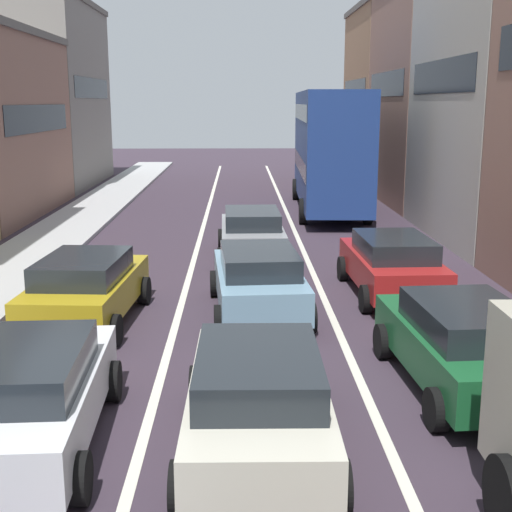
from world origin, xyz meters
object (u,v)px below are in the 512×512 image
object	(u,v)px
coupe_centre_lane_fourth	(252,232)
wagon_right_lane_far	(392,263)
bus_mid_queue_primary	(330,145)
sedan_centre_lane_second	(258,398)
sedan_left_lane_third	(86,287)
sedan_right_lane_behind_truck	(464,343)
hatchback_centre_lane_third	(258,279)
wagon_left_lane_second	(27,394)

from	to	relation	value
coupe_centre_lane_fourth	wagon_right_lane_far	world-z (taller)	same
bus_mid_queue_primary	sedan_centre_lane_second	bearing A→B (deg)	172.55
sedan_left_lane_third	sedan_right_lane_behind_truck	distance (m)	7.81
wagon_right_lane_far	bus_mid_queue_primary	world-z (taller)	bus_mid_queue_primary
sedan_centre_lane_second	sedan_left_lane_third	world-z (taller)	same
hatchback_centre_lane_third	sedan_left_lane_third	distance (m)	3.72
wagon_right_lane_far	sedan_right_lane_behind_truck	bearing A→B (deg)	177.70
sedan_centre_lane_second	sedan_right_lane_behind_truck	distance (m)	3.99
sedan_left_lane_third	coupe_centre_lane_fourth	bearing A→B (deg)	-26.38
coupe_centre_lane_fourth	sedan_left_lane_third	bearing A→B (deg)	148.47
sedan_left_lane_third	wagon_right_lane_far	size ratio (longest dim) A/B	1.01
sedan_centre_lane_second	wagon_left_lane_second	world-z (taller)	same
sedan_centre_lane_second	wagon_right_lane_far	distance (m)	8.51
bus_mid_queue_primary	wagon_left_lane_second	bearing A→B (deg)	164.45
sedan_centre_lane_second	sedan_left_lane_third	distance (m)	6.70
sedan_centre_lane_second	hatchback_centre_lane_third	xyz separation A→B (m)	(0.18, 6.31, 0.00)
wagon_left_lane_second	wagon_right_lane_far	world-z (taller)	same
coupe_centre_lane_fourth	bus_mid_queue_primary	distance (m)	9.99
wagon_left_lane_second	coupe_centre_lane_fourth	size ratio (longest dim) A/B	1.01
wagon_right_lane_far	bus_mid_queue_primary	size ratio (longest dim) A/B	0.41
coupe_centre_lane_fourth	bus_mid_queue_primary	bearing A→B (deg)	-22.06
sedan_left_lane_third	coupe_centre_lane_fourth	size ratio (longest dim) A/B	1.02
sedan_centre_lane_second	wagon_left_lane_second	size ratio (longest dim) A/B	0.99
sedan_right_lane_behind_truck	bus_mid_queue_primary	xyz separation A→B (m)	(0.21, 19.04, 2.03)
wagon_left_lane_second	bus_mid_queue_primary	world-z (taller)	bus_mid_queue_primary
hatchback_centre_lane_third	coupe_centre_lane_fourth	bearing A→B (deg)	-3.47
hatchback_centre_lane_third	sedan_left_lane_third	size ratio (longest dim) A/B	1.00
wagon_right_lane_far	hatchback_centre_lane_third	bearing A→B (deg)	112.15
hatchback_centre_lane_third	bus_mid_queue_primary	xyz separation A→B (m)	(3.43, 14.79, 2.03)
sedan_right_lane_behind_truck	sedan_left_lane_third	bearing A→B (deg)	58.60
wagon_left_lane_second	sedan_right_lane_behind_truck	distance (m)	6.77
sedan_right_lane_behind_truck	bus_mid_queue_primary	bearing A→B (deg)	-4.05
coupe_centre_lane_fourth	bus_mid_queue_primary	xyz separation A→B (m)	(3.47, 9.15, 2.03)
sedan_right_lane_behind_truck	wagon_left_lane_second	bearing A→B (deg)	102.46
hatchback_centre_lane_third	bus_mid_queue_primary	bearing A→B (deg)	-16.93
bus_mid_queue_primary	sedan_left_lane_third	bearing A→B (deg)	157.48
wagon_left_lane_second	wagon_right_lane_far	size ratio (longest dim) A/B	1.00
wagon_left_lane_second	coupe_centre_lane_fourth	bearing A→B (deg)	-17.87
sedan_left_lane_third	sedan_right_lane_behind_truck	world-z (taller)	same
sedan_centre_lane_second	hatchback_centre_lane_third	bearing A→B (deg)	-1.05
sedan_left_lane_third	sedan_right_lane_behind_truck	bearing A→B (deg)	-114.10
wagon_left_lane_second	hatchback_centre_lane_third	xyz separation A→B (m)	(3.29, 6.11, 0.00)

